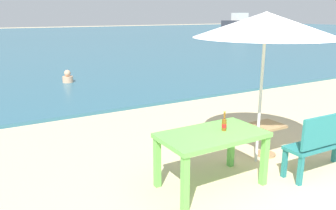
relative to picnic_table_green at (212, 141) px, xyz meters
The scene contains 9 objects.
ground_plane 1.55m from the picnic_table_green, 44.10° to the right, with size 120.00×120.00×0.00m, color beige.
sea_water 29.04m from the picnic_table_green, 88.00° to the left, with size 120.00×50.00×0.08m, color #2D6075.
picnic_table_green is the anchor object (origin of this frame).
beer_bottle_amber 0.28m from the picnic_table_green, ahead, with size 0.07×0.07×0.26m.
patio_umbrella 1.86m from the picnic_table_green, 13.52° to the left, with size 2.10×2.10×2.30m.
side_table_wood 1.50m from the picnic_table_green, 14.38° to the left, with size 0.44×0.44×0.54m.
bench_teal_center 1.70m from the picnic_table_green, 19.24° to the right, with size 1.21×0.40×0.95m.
swimmer_person 7.84m from the picnic_table_green, 89.42° to the left, with size 0.34×0.34×0.41m.
boat_ferry 44.81m from the picnic_table_green, 47.36° to the left, with size 6.17×1.68×2.24m.
Camera 1 is at (-3.64, -2.37, 2.28)m, focal length 36.41 mm.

